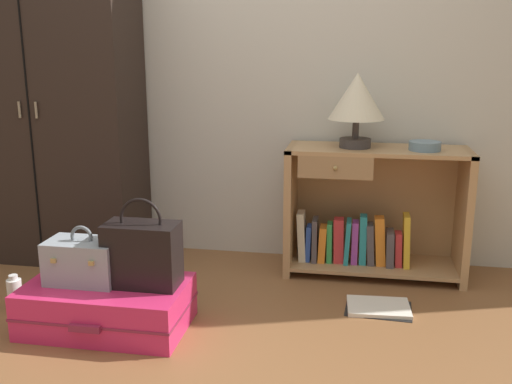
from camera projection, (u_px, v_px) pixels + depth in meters
The scene contains 11 objects.
ground_plane at pixel (169, 375), 2.29m from camera, with size 9.00×9.00×0.00m, color brown.
back_wall at pixel (242, 40), 3.40m from camera, with size 6.40×0.10×2.60m, color beige.
wardrobe at pixel (50, 106), 3.40m from camera, with size 1.03×0.47×1.85m.
bookshelf at pixel (369, 214), 3.27m from camera, with size 0.99×0.39×0.73m.
table_lamp at pixel (357, 99), 3.11m from camera, with size 0.30×0.30×0.40m.
bowl at pixel (425, 146), 3.07m from camera, with size 0.17×0.17×0.05m, color slate.
suitcase_large at pixel (107, 306), 2.66m from camera, with size 0.74×0.46×0.21m.
train_case at pixel (83, 261), 2.64m from camera, with size 0.32×0.20×0.27m.
handbag at pixel (142, 253), 2.59m from camera, with size 0.33×0.18×0.41m.
bottle at pixel (15, 293), 2.85m from camera, with size 0.07×0.07×0.18m.
open_book_on_floor at pixel (378, 307), 2.87m from camera, with size 0.33×0.25×0.02m.
Camera 1 is at (0.70, -1.95, 1.26)m, focal length 40.60 mm.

